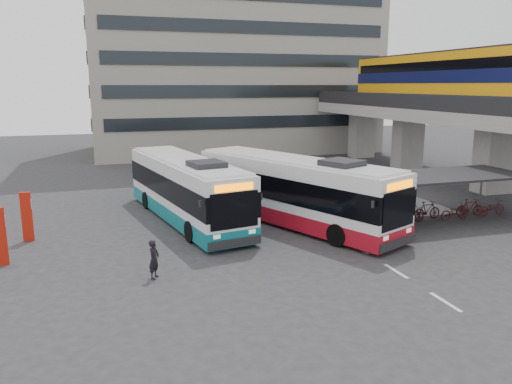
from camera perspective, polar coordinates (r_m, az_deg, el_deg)
name	(u,v)px	position (r m, az deg, el deg)	size (l,w,h in m)	color
ground	(308,254)	(22.11, 5.95, -7.01)	(120.00, 120.00, 0.00)	#28282B
viaduct	(447,98)	(41.23, 20.94, 9.99)	(8.00, 32.00, 9.68)	gray
bike_shelter	(432,196)	(28.44, 19.49, -0.47)	(10.00, 4.00, 2.54)	#595B60
office_block	(231,35)	(57.22, -2.88, 17.43)	(30.00, 15.00, 25.00)	gray
road_markings	(396,271)	(20.76, 15.71, -8.70)	(0.15, 7.60, 0.01)	beige
bus_main	(293,191)	(26.31, 4.29, 0.09)	(7.74, 12.72, 3.76)	white
bus_teal	(186,189)	(27.26, -8.03, 0.30)	(4.87, 12.56, 3.63)	white
pedestrian	(154,259)	(19.47, -11.58, -7.54)	(0.55, 0.36, 1.51)	black
sign_totem_mid	(0,236)	(22.74, -27.22, -4.47)	(0.53, 0.21, 2.43)	#AF190A
sign_totem_north	(27,216)	(25.72, -24.73, -2.50)	(0.51, 0.19, 2.36)	#AF190A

